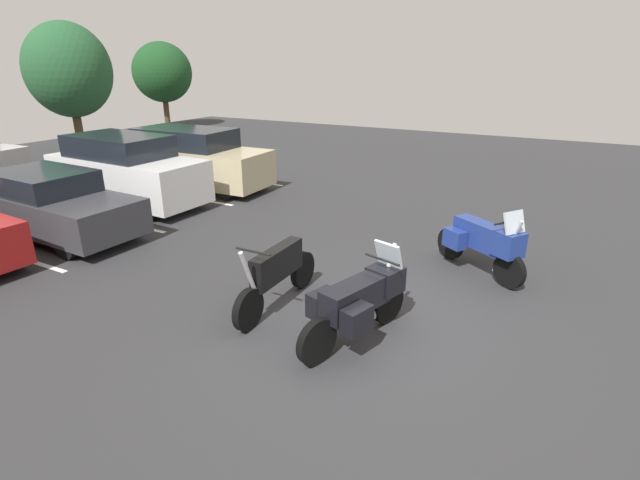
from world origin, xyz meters
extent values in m
cube|color=#2D2D30|center=(0.00, 0.00, -0.05)|extent=(44.00, 44.00, 0.10)
cylinder|color=black|center=(0.44, -0.17, 0.33)|extent=(0.67, 0.30, 0.66)
cylinder|color=black|center=(-1.06, 0.27, 0.33)|extent=(0.67, 0.30, 0.66)
cube|color=black|center=(-0.31, 0.05, 0.73)|extent=(1.23, 0.69, 0.43)
cylinder|color=#B2B2B7|center=(0.32, -0.13, 0.75)|extent=(0.51, 0.21, 1.13)
cylinder|color=black|center=(0.24, -0.11, 1.13)|extent=(0.21, 0.60, 0.04)
cube|color=black|center=(0.34, -0.14, 0.77)|extent=(0.55, 0.56, 0.39)
cube|color=#B2C1CC|center=(0.39, -0.15, 1.17)|extent=(0.28, 0.47, 0.39)
cube|color=black|center=(-0.55, 0.47, 0.63)|extent=(0.49, 0.35, 0.36)
cube|color=black|center=(-0.74, -0.16, 0.63)|extent=(0.49, 0.35, 0.36)
cylinder|color=black|center=(2.63, -1.65, 0.33)|extent=(0.47, 0.61, 0.66)
cylinder|color=black|center=(3.50, -0.37, 0.33)|extent=(0.47, 0.61, 0.66)
cube|color=navy|center=(3.07, -1.01, 0.76)|extent=(0.93, 1.15, 0.50)
cylinder|color=#B2B2B7|center=(2.70, -1.55, 0.75)|extent=(0.34, 0.46, 1.13)
cylinder|color=black|center=(2.75, -1.48, 1.19)|extent=(0.53, 0.38, 0.04)
cube|color=navy|center=(2.69, -1.57, 0.81)|extent=(0.59, 0.60, 0.45)
cube|color=#B2C1CC|center=(2.66, -1.61, 1.23)|extent=(0.46, 0.38, 0.39)
cube|color=navy|center=(3.52, -0.90, 0.63)|extent=(0.45, 0.50, 0.36)
cube|color=navy|center=(3.00, -0.55, 0.63)|extent=(0.45, 0.50, 0.36)
cylinder|color=black|center=(-0.79, 1.61, 0.33)|extent=(0.67, 0.13, 0.67)
cylinder|color=black|center=(0.88, 1.64, 0.33)|extent=(0.67, 0.13, 0.67)
cube|color=black|center=(0.04, 1.62, 0.77)|extent=(1.25, 0.25, 0.52)
cylinder|color=#B2B2B7|center=(-0.67, 1.61, 0.75)|extent=(0.51, 0.08, 1.13)
cylinder|color=black|center=(-0.59, 1.62, 1.22)|extent=(0.04, 0.62, 0.04)
cube|color=silver|center=(1.79, 8.45, 0.00)|extent=(0.12, 4.83, 0.01)
cube|color=silver|center=(4.40, 8.45, 0.00)|extent=(0.12, 4.83, 0.01)
cube|color=silver|center=(7.00, 8.45, 0.00)|extent=(0.12, 4.83, 0.01)
cylinder|color=black|center=(-1.15, 7.17, 0.33)|extent=(0.26, 0.67, 0.66)
cube|color=#38383D|center=(0.48, 8.15, 0.62)|extent=(1.92, 4.69, 0.79)
cube|color=black|center=(0.49, 8.39, 1.26)|extent=(1.70, 2.29, 0.50)
cylinder|color=black|center=(1.18, 6.56, 0.35)|extent=(0.24, 0.70, 0.69)
cylinder|color=black|center=(-0.33, 6.60, 0.35)|extent=(0.24, 0.70, 0.69)
cylinder|color=black|center=(1.28, 9.70, 0.35)|extent=(0.24, 0.70, 0.69)
cube|color=white|center=(3.11, 8.65, 0.79)|extent=(1.99, 4.74, 1.14)
cube|color=black|center=(3.11, 8.88, 1.65)|extent=(1.79, 2.83, 0.59)
cylinder|color=black|center=(3.86, 7.04, 0.34)|extent=(0.24, 0.68, 0.68)
cylinder|color=black|center=(2.26, 7.08, 0.34)|extent=(0.24, 0.68, 0.68)
cylinder|color=black|center=(3.95, 10.22, 0.34)|extent=(0.24, 0.68, 0.68)
cylinder|color=black|center=(2.35, 10.27, 0.34)|extent=(0.24, 0.68, 0.68)
cube|color=#C1B289|center=(5.49, 8.22, 0.74)|extent=(2.01, 4.74, 1.07)
cube|color=black|center=(5.48, 8.66, 1.58)|extent=(1.80, 3.12, 0.60)
cylinder|color=black|center=(6.34, 6.66, 0.32)|extent=(0.24, 0.64, 0.63)
cylinder|color=black|center=(4.76, 6.60, 0.32)|extent=(0.24, 0.64, 0.63)
cylinder|color=black|center=(6.22, 9.84, 0.32)|extent=(0.24, 0.64, 0.63)
cylinder|color=black|center=(4.65, 9.78, 0.32)|extent=(0.24, 0.64, 0.63)
cylinder|color=black|center=(3.30, 14.47, 0.35)|extent=(0.28, 0.71, 0.70)
cylinder|color=#4C3823|center=(7.69, 17.05, 0.78)|extent=(0.35, 0.35, 1.56)
ellipsoid|color=#23512D|center=(7.69, 17.05, 3.49)|extent=(3.48, 3.48, 3.86)
cylinder|color=#4C3823|center=(15.98, 20.21, 0.74)|extent=(0.32, 0.32, 1.49)
ellipsoid|color=#19421E|center=(15.98, 20.21, 3.21)|extent=(3.44, 3.44, 3.44)
camera|label=1|loc=(-5.87, -2.40, 3.88)|focal=26.74mm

